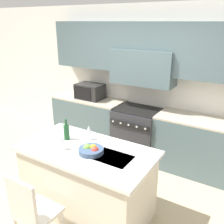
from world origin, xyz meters
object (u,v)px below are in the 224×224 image
object	(u,v)px
wine_glass_far	(89,130)
fruit_bowl	(91,150)
island_chair	(32,211)
range_stove	(137,133)
wine_glass_near	(62,139)
wine_bottle	(66,132)
microwave	(90,91)

from	to	relation	value
wine_glass_far	fruit_bowl	bearing A→B (deg)	-49.60
island_chair	range_stove	bearing A→B (deg)	89.63
island_chair	fruit_bowl	world-z (taller)	fruit_bowl
range_stove	wine_glass_near	distance (m)	1.95
wine_bottle	fruit_bowl	world-z (taller)	wine_bottle
wine_bottle	wine_glass_far	bearing A→B (deg)	29.51
wine_glass_near	wine_glass_far	xyz separation A→B (m)	(0.12, 0.38, 0.00)
range_stove	island_chair	bearing A→B (deg)	-90.37
wine_glass_far	fruit_bowl	world-z (taller)	wine_glass_far
fruit_bowl	microwave	bearing A→B (deg)	126.69
wine_bottle	island_chair	bearing A→B (deg)	-74.52
microwave	fruit_bowl	world-z (taller)	microwave
wine_bottle	wine_glass_near	distance (m)	0.28
island_chair	wine_bottle	world-z (taller)	wine_bottle
microwave	fruit_bowl	size ratio (longest dim) A/B	1.76
wine_glass_near	fruit_bowl	xyz separation A→B (m)	(0.35, 0.11, -0.10)
wine_bottle	range_stove	bearing A→B (deg)	80.96
island_chair	wine_glass_near	world-z (taller)	wine_glass_near
island_chair	wine_glass_near	distance (m)	0.84
range_stove	island_chair	xyz separation A→B (m)	(-0.02, -2.48, 0.07)
range_stove	microwave	xyz separation A→B (m)	(-1.08, 0.02, 0.63)
range_stove	wine_bottle	size ratio (longest dim) A/B	3.26
wine_bottle	wine_glass_near	size ratio (longest dim) A/B	1.40
wine_bottle	wine_glass_near	xyz separation A→B (m)	(0.14, -0.24, 0.03)
microwave	fruit_bowl	xyz separation A→B (m)	(1.31, -1.76, -0.12)
range_stove	wine_bottle	distance (m)	1.73
wine_glass_near	island_chair	bearing A→B (deg)	-80.59
fruit_bowl	wine_glass_near	bearing A→B (deg)	-162.05
wine_glass_near	range_stove	bearing A→B (deg)	86.27
fruit_bowl	wine_glass_far	bearing A→B (deg)	130.40
microwave	wine_bottle	size ratio (longest dim) A/B	1.87
range_stove	wine_glass_far	world-z (taller)	wine_glass_far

